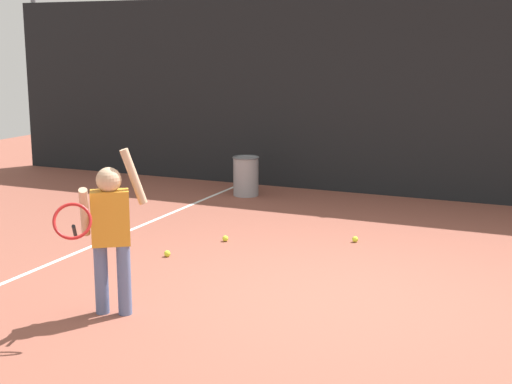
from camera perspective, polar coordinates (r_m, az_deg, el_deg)
name	(u,v)px	position (r m, az deg, el deg)	size (l,w,h in m)	color
ground_plane	(333,295)	(6.47, 6.02, -7.99)	(20.00, 20.00, 0.00)	brown
court_line_sideline	(121,234)	(8.55, -10.44, -3.22)	(0.05, 9.00, 0.00)	white
back_fence_windscreen	(433,98)	(10.38, 13.63, 7.10)	(13.94, 0.08, 2.81)	black
fence_post_0	(38,82)	(13.43, -16.60, 8.23)	(0.09, 0.09, 2.96)	slate
fence_post_1	(434,92)	(10.44, 13.70, 7.53)	(0.09, 0.09, 2.96)	slate
tennis_player	(109,227)	(5.91, -11.36, -2.72)	(0.49, 0.84, 1.35)	slate
ball_hopper	(246,176)	(10.45, -0.79, 1.28)	(0.38, 0.38, 0.56)	gray
tennis_ball_0	(355,239)	(8.14, 7.72, -3.66)	(0.07, 0.07, 0.07)	#CCE033
tennis_ball_1	(167,254)	(7.59, -6.92, -4.78)	(0.07, 0.07, 0.07)	#CCE033
tennis_ball_4	(225,238)	(8.11, -2.40, -3.63)	(0.07, 0.07, 0.07)	#CCE033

